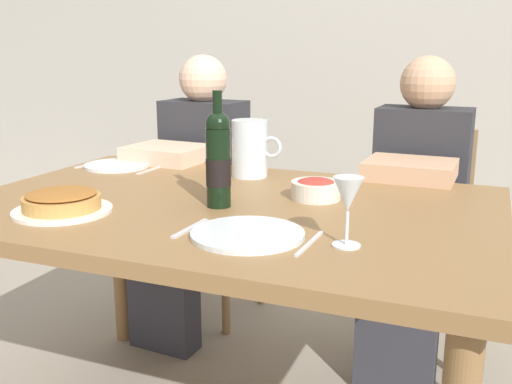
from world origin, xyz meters
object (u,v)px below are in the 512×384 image
at_px(salad_bowl, 316,188).
at_px(chair_right, 422,222).
at_px(dinner_plate_left_setting, 117,165).
at_px(wine_bottle, 218,159).
at_px(diner_left, 191,188).
at_px(baked_tart, 62,202).
at_px(chair_left, 219,203).
at_px(diner_right, 415,208).
at_px(dining_table, 226,234).
at_px(dinner_plate_right_setting, 248,234).
at_px(water_pitcher, 250,152).
at_px(wine_glass_right_diner, 348,197).

bearing_deg(salad_bowl, chair_right, 73.83).
bearing_deg(dinner_plate_left_setting, wine_bottle, -31.20).
distance_m(salad_bowl, diner_left, 0.87).
distance_m(baked_tart, dinner_plate_left_setting, 0.61).
distance_m(wine_bottle, chair_left, 1.10).
bearing_deg(diner_left, dinner_plate_left_setting, 73.28).
bearing_deg(diner_right, dinner_plate_left_setting, 21.70).
height_order(wine_bottle, chair_left, wine_bottle).
xyz_separation_m(baked_tart, diner_right, (0.81, 0.94, -0.17)).
xyz_separation_m(dining_table, wine_bottle, (-0.00, -0.04, 0.22)).
distance_m(dining_table, dinner_plate_right_setting, 0.33).
bearing_deg(chair_right, diner_left, 18.67).
distance_m(dining_table, baked_tart, 0.46).
bearing_deg(chair_right, salad_bowl, 75.62).
bearing_deg(water_pitcher, chair_right, 47.86).
distance_m(dining_table, wine_glass_right_diner, 0.51).
bearing_deg(wine_bottle, baked_tart, -149.44).
bearing_deg(diner_right, wine_glass_right_diner, 89.20).
height_order(chair_left, chair_right, same).
relative_size(dining_table, salad_bowl, 10.43).
distance_m(chair_right, diner_right, 0.26).
height_order(wine_bottle, diner_left, diner_left).
relative_size(dining_table, wine_glass_right_diner, 9.60).
distance_m(salad_bowl, diner_right, 0.62).
relative_size(diner_left, diner_right, 1.00).
bearing_deg(wine_bottle, dinner_plate_left_setting, 148.80).
bearing_deg(diner_right, diner_left, 4.33).
bearing_deg(water_pitcher, chair_left, 125.16).
xyz_separation_m(water_pitcher, dinner_plate_left_setting, (-0.52, -0.03, -0.08)).
height_order(water_pitcher, wine_glass_right_diner, water_pitcher).
relative_size(dining_table, diner_left, 1.29).
bearing_deg(diner_right, chair_right, -89.70).
height_order(wine_bottle, chair_right, wine_bottle).
height_order(wine_glass_right_diner, chair_right, wine_glass_right_diner).
bearing_deg(wine_glass_right_diner, wine_bottle, 154.25).
distance_m(dining_table, chair_left, 1.00).
bearing_deg(dining_table, baked_tart, -144.73).
relative_size(dinner_plate_left_setting, dinner_plate_right_setting, 0.89).
bearing_deg(wine_bottle, wine_glass_right_diner, -25.75).
bearing_deg(diner_left, wine_bottle, 127.67).
distance_m(wine_bottle, dinner_plate_right_setting, 0.31).
bearing_deg(chair_left, diner_right, 171.65).
distance_m(wine_glass_right_diner, dinner_plate_right_setting, 0.25).
distance_m(water_pitcher, diner_left, 0.54).
distance_m(wine_bottle, salad_bowl, 0.31).
bearing_deg(water_pitcher, diner_left, 142.58).
relative_size(dinner_plate_right_setting, chair_left, 0.31).
height_order(salad_bowl, dinner_plate_left_setting, salad_bowl).
bearing_deg(baked_tart, wine_glass_right_diner, 1.15).
height_order(wine_glass_right_diner, diner_right, diner_right).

